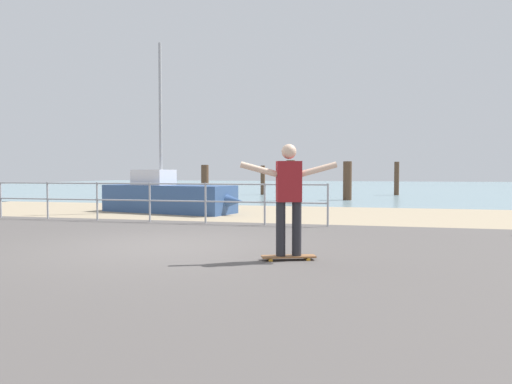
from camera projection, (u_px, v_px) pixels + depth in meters
The scene contains 12 objects.
ground_plane at pixel (138, 257), 7.33m from camera, with size 24.00×10.00×0.04m, color #514C49.
beach_strip at pixel (257, 213), 15.10m from camera, with size 24.00×6.00×0.04m, color tan.
sea_surface at pixel (329, 187), 42.29m from camera, with size 72.00×50.00×0.04m, color #75939E.
railing_fence at pixel (123, 196), 12.43m from camera, with size 10.85×0.05×1.05m.
sailboat at pixel (172, 197), 15.11m from camera, with size 5.07×2.36×5.49m.
skateboard at pixel (289, 257), 6.94m from camera, with size 0.82×0.46×0.08m.
skateboarder at pixel (289, 193), 6.90m from camera, with size 1.39×0.57×1.65m.
groyne_post_0 at pixel (205, 181), 24.78m from camera, with size 0.40×0.40×1.70m, color #513826.
groyne_post_1 at pixel (263, 180), 26.99m from camera, with size 0.26×0.26×1.70m, color #513826.
groyne_post_2 at pixel (291, 181), 21.28m from camera, with size 0.39×0.39×1.86m, color #513826.
groyne_post_3 at pixel (347, 181), 21.76m from camera, with size 0.40×0.40×1.82m, color #513826.
groyne_post_4 at pixel (397, 179), 26.39m from camera, with size 0.27×0.27×1.90m, color #513826.
Camera 1 is at (3.51, -7.64, 1.32)m, focal length 32.89 mm.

